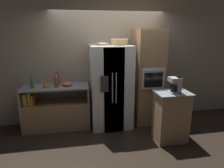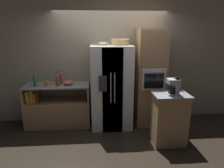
{
  "view_description": "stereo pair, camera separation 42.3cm",
  "coord_description": "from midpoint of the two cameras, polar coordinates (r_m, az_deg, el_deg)",
  "views": [
    {
      "loc": [
        -0.75,
        -4.06,
        2.09
      ],
      "look_at": [
        -0.01,
        -0.04,
        0.98
      ],
      "focal_mm": 32.0,
      "sensor_mm": 36.0,
      "label": 1
    },
    {
      "loc": [
        -0.33,
        -4.12,
        2.09
      ],
      "look_at": [
        -0.01,
        -0.04,
        0.98
      ],
      "focal_mm": 32.0,
      "sensor_mm": 36.0,
      "label": 2
    }
  ],
  "objects": [
    {
      "name": "ground_plane",
      "position": [
        4.63,
        -2.65,
        -11.74
      ],
      "size": [
        20.0,
        20.0,
        0.0
      ],
      "primitive_type": "plane",
      "color": "black"
    },
    {
      "name": "wall_back",
      "position": [
        4.64,
        -3.64,
        6.54
      ],
      "size": [
        12.0,
        0.06,
        2.8
      ],
      "color": "tan",
      "rests_on": "ground_plane"
    },
    {
      "name": "counter_left",
      "position": [
        4.63,
        -18.19,
        -7.81
      ],
      "size": [
        1.4,
        0.57,
        0.94
      ],
      "color": "#A87F56",
      "rests_on": "ground_plane"
    },
    {
      "name": "refrigerator",
      "position": [
        4.34,
        -3.13,
        -0.88
      ],
      "size": [
        0.87,
        0.79,
        1.79
      ],
      "color": "silver",
      "rests_on": "ground_plane"
    },
    {
      "name": "wall_oven",
      "position": [
        4.54,
        7.52,
        1.92
      ],
      "size": [
        0.61,
        0.7,
        2.12
      ],
      "color": "#A87F56",
      "rests_on": "ground_plane"
    },
    {
      "name": "island_counter",
      "position": [
        3.97,
        13.58,
        -9.05
      ],
      "size": [
        0.64,
        0.48,
        0.98
      ],
      "color": "#A87F56",
      "rests_on": "ground_plane"
    },
    {
      "name": "wicker_basket",
      "position": [
        4.25,
        -0.77,
        12.02
      ],
      "size": [
        0.38,
        0.38,
        0.13
      ],
      "color": "tan",
      "rests_on": "refrigerator"
    },
    {
      "name": "fruit_bowl",
      "position": [
        4.26,
        -5.68,
        11.42
      ],
      "size": [
        0.27,
        0.27,
        0.06
      ],
      "color": "beige",
      "rests_on": "refrigerator"
    },
    {
      "name": "bottle_tall",
      "position": [
        4.5,
        -17.78,
        1.32
      ],
      "size": [
        0.06,
        0.06,
        0.31
      ],
      "color": "maroon",
      "rests_on": "counter_left"
    },
    {
      "name": "bottle_short",
      "position": [
        4.35,
        -18.37,
        0.88
      ],
      "size": [
        0.09,
        0.09,
        0.31
      ],
      "color": "brown",
      "rests_on": "counter_left"
    },
    {
      "name": "bottle_wide",
      "position": [
        4.44,
        -24.44,
        0.42
      ],
      "size": [
        0.07,
        0.07,
        0.29
      ],
      "color": "#33723F",
      "rests_on": "counter_left"
    },
    {
      "name": "mug",
      "position": [
        4.39,
        -21.19,
        -0.4
      ],
      "size": [
        0.13,
        0.09,
        0.1
      ],
      "color": "orange",
      "rests_on": "counter_left"
    },
    {
      "name": "mixing_bowl",
      "position": [
        4.4,
        -15.4,
        0.03
      ],
      "size": [
        0.21,
        0.21,
        0.09
      ],
      "color": "#DB664C",
      "rests_on": "counter_left"
    },
    {
      "name": "coffee_maker",
      "position": [
        3.74,
        14.72,
        -0.17
      ],
      "size": [
        0.2,
        0.19,
        0.29
      ],
      "color": "#B2B2B7",
      "rests_on": "island_counter"
    }
  ]
}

